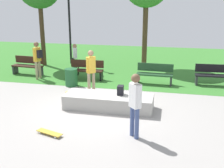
# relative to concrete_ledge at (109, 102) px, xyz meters

# --- Properties ---
(ground_plane) EXTENTS (28.00, 28.00, 0.00)m
(ground_plane) POSITION_rel_concrete_ledge_xyz_m (-0.28, -0.14, -0.25)
(ground_plane) COLOR #9E9993
(grass_lawn) EXTENTS (26.60, 11.69, 0.01)m
(grass_lawn) POSITION_rel_concrete_ledge_xyz_m (-0.28, 8.01, -0.24)
(grass_lawn) COLOR #387A2D
(grass_lawn) RESTS_ON ground_plane
(concrete_ledge) EXTENTS (3.06, 1.02, 0.49)m
(concrete_ledge) POSITION_rel_concrete_ledge_xyz_m (0.00, 0.00, 0.00)
(concrete_ledge) COLOR #A8A59E
(concrete_ledge) RESTS_ON ground_plane
(backpack_on_ledge) EXTENTS (0.21, 0.29, 0.32)m
(backpack_on_ledge) POSITION_rel_concrete_ledge_xyz_m (0.39, 0.13, 0.41)
(backpack_on_ledge) COLOR black
(backpack_on_ledge) RESTS_ON concrete_ledge
(skater_performing_trick) EXTENTS (0.36, 0.37, 1.80)m
(skater_performing_trick) POSITION_rel_concrete_ledge_xyz_m (1.16, -1.90, 0.82)
(skater_performing_trick) COLOR #3F5184
(skater_performing_trick) RESTS_ON ground_plane
(skater_watching) EXTENTS (0.36, 0.37, 1.76)m
(skater_watching) POSITION_rel_concrete_ledge_xyz_m (-1.05, 1.45, 0.79)
(skater_watching) COLOR tan
(skater_watching) RESTS_ON ground_plane
(skateboard_by_ledge) EXTENTS (0.82, 0.43, 0.08)m
(skateboard_by_ledge) POSITION_rel_concrete_ledge_xyz_m (-1.18, -2.29, -0.18)
(skateboard_by_ledge) COLOR gold
(skateboard_by_ledge) RESTS_ON ground_plane
(skateboard_spare) EXTENTS (0.82, 0.35, 0.08)m
(skateboard_spare) POSITION_rel_concrete_ledge_xyz_m (-1.65, 1.16, -0.18)
(skateboard_spare) COLOR gold
(skateboard_spare) RESTS_ON ground_plane
(park_bench_near_path) EXTENTS (1.62, 0.53, 0.91)m
(park_bench_near_path) POSITION_rel_concrete_ledge_xyz_m (1.35, 3.33, 0.23)
(park_bench_near_path) COLOR #1E4223
(park_bench_near_path) RESTS_ON ground_plane
(park_bench_far_right) EXTENTS (1.61, 0.51, 0.91)m
(park_bench_far_right) POSITION_rel_concrete_ledge_xyz_m (-1.86, 3.40, 0.23)
(park_bench_far_right) COLOR #331E14
(park_bench_far_right) RESTS_ON ground_plane
(park_bench_center_lawn) EXTENTS (1.62, 0.54, 0.91)m
(park_bench_center_lawn) POSITION_rel_concrete_ledge_xyz_m (3.91, 3.71, 0.23)
(park_bench_center_lawn) COLOR black
(park_bench_center_lawn) RESTS_ON ground_plane
(park_bench_by_oak) EXTENTS (1.63, 0.60, 0.91)m
(park_bench_by_oak) POSITION_rel_concrete_ledge_xyz_m (-5.03, 3.64, 0.23)
(park_bench_by_oak) COLOR #331E14
(park_bench_by_oak) RESTS_ON ground_plane
(lamp_post) EXTENTS (0.28, 0.28, 4.83)m
(lamp_post) POSITION_rel_concrete_ledge_xyz_m (-3.81, 6.53, 2.64)
(lamp_post) COLOR black
(lamp_post) RESTS_ON ground_plane
(trash_bin) EXTENTS (0.54, 0.54, 0.77)m
(trash_bin) POSITION_rel_concrete_ledge_xyz_m (-2.20, 2.25, 0.14)
(trash_bin) COLOR #1E592D
(trash_bin) RESTS_ON ground_plane
(pedestrian_with_backpack) EXTENTS (0.40, 0.42, 1.78)m
(pedestrian_with_backpack) POSITION_rel_concrete_ledge_xyz_m (-4.12, 2.96, 0.83)
(pedestrian_with_backpack) COLOR tan
(pedestrian_with_backpack) RESTS_ON ground_plane
(cyclist_on_bicycle) EXTENTS (0.94, 1.62, 1.52)m
(cyclist_on_bicycle) POSITION_rel_concrete_ledge_xyz_m (-2.85, 4.58, 0.39)
(cyclist_on_bicycle) COLOR black
(cyclist_on_bicycle) RESTS_ON ground_plane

